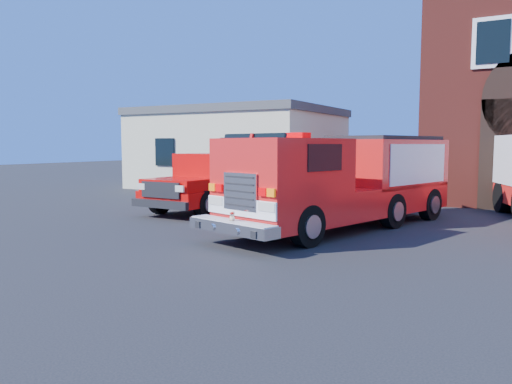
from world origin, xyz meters
The scene contains 4 objects.
ground centered at (0.00, 0.00, 0.00)m, with size 100.00×100.00×0.00m, color black.
side_building centered at (-9.00, 13.00, 2.20)m, with size 10.20×8.20×4.35m.
fire_engine centered at (0.82, 2.56, 1.37)m, with size 4.72×8.94×2.65m.
pickup_truck centered at (-4.66, 4.23, 0.97)m, with size 2.52×6.38×2.06m.
Camera 1 is at (5.48, -11.01, 2.37)m, focal length 35.00 mm.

